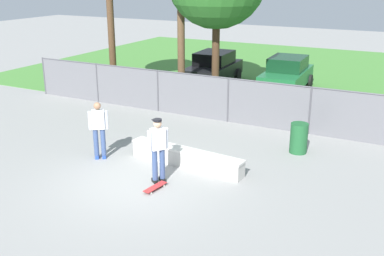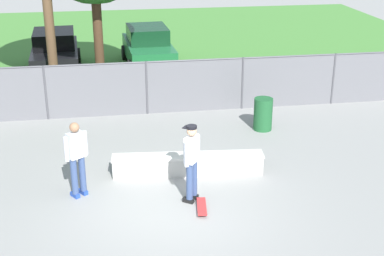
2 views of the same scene
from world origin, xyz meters
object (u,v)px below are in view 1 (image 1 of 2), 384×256
Objects in this scene: concrete_ledge at (186,158)px; trash_bin at (299,138)px; bystander at (99,128)px; skateboard at (155,187)px; car_black at (213,68)px; skateboarder at (158,147)px; car_green at (287,74)px.

concrete_ledge is 3.87× the size of trash_bin.
bystander is at bearing -147.90° from trash_bin.
skateboard is 0.45× the size of bystander.
trash_bin is at bearing -49.22° from car_black.
skateboarder is 4.93m from trash_bin.
skateboarder is 0.43× the size of car_black.
skateboard is 3.04m from bystander.
car_green is at bearing 90.33° from concrete_ledge.
skateboarder is at bearing 109.18° from skateboard.
concrete_ledge is 2.09× the size of bystander.
concrete_ledge is at bearing -135.50° from trash_bin.
car_green reaches higher than concrete_ledge.
bystander is 6.34m from trash_bin.
concrete_ledge is 10.99m from car_black.
car_green reaches higher than trash_bin.
skateboard is at bearing -72.06° from car_black.
bystander is (-2.53, 0.65, -0.02)m from skateboarder.
car_green is at bearing 89.68° from skateboarder.
bystander reaches higher than trash_bin.
skateboarder is at bearing -90.32° from car_green.
trash_bin is (2.75, -7.89, -0.35)m from car_green.
skateboarder is at bearing -14.30° from bystander.
car_black is at bearing 96.36° from bystander.
concrete_ledge is 10.56m from car_green.
concrete_ledge is 4.64× the size of skateboard.
car_green is 2.35× the size of bystander.
skateboarder reaches higher than car_black.
skateboard is 0.83× the size of trash_bin.
concrete_ledge is 0.89× the size of car_black.
trash_bin is at bearing 59.03° from skateboard.
car_green is (-0.09, 12.34, 0.77)m from skateboard.
bystander reaches higher than car_black.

